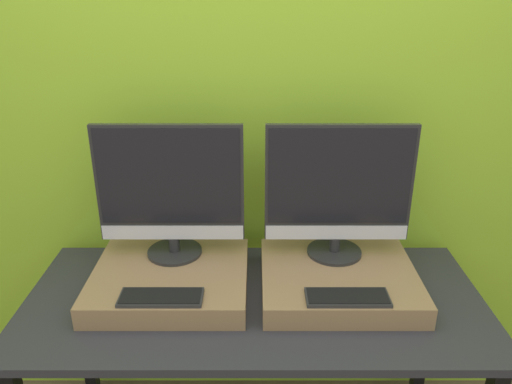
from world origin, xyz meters
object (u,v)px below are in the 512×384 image
at_px(monitor_right, 340,190).
at_px(keyboard_left, 163,297).
at_px(keyboard_right, 349,297).
at_px(monitor_left, 172,190).

bearing_deg(monitor_right, keyboard_left, -153.89).
xyz_separation_m(keyboard_left, monitor_right, (0.61, 0.30, 0.26)).
bearing_deg(keyboard_right, keyboard_left, 180.00).
height_order(monitor_left, keyboard_left, monitor_left).
xyz_separation_m(monitor_left, keyboard_left, (-0.00, -0.30, -0.26)).
relative_size(monitor_right, keyboard_right, 1.95).
bearing_deg(keyboard_right, monitor_left, 153.89).
relative_size(keyboard_left, monitor_right, 0.51).
bearing_deg(monitor_left, monitor_right, 0.00).
height_order(monitor_left, monitor_right, same).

